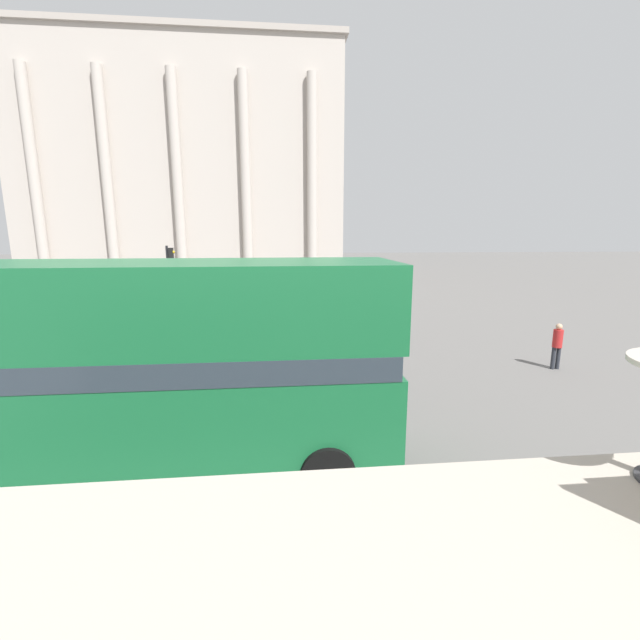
{
  "coord_description": "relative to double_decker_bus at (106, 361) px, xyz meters",
  "views": [
    {
      "loc": [
        -0.81,
        -2.34,
        4.69
      ],
      "look_at": [
        1.0,
        15.56,
        1.02
      ],
      "focal_mm": 24.0,
      "sensor_mm": 36.0,
      "label": 1
    }
  ],
  "objects": [
    {
      "name": "pedestrian_red",
      "position": [
        12.9,
        5.39,
        -1.39
      ],
      "size": [
        0.32,
        0.32,
        1.63
      ],
      "rotation": [
        0.0,
        0.0,
        5.17
      ],
      "color": "#282B33",
      "rests_on": "ground_plane"
    },
    {
      "name": "traffic_light_near",
      "position": [
        -0.27,
        5.18,
        0.08
      ],
      "size": [
        0.42,
        0.24,
        3.66
      ],
      "color": "black",
      "rests_on": "ground_plane"
    },
    {
      "name": "double_decker_bus",
      "position": [
        0.0,
        0.0,
        0.0
      ],
      "size": [
        10.93,
        2.68,
        4.17
      ],
      "rotation": [
        0.0,
        0.0,
        -0.07
      ],
      "color": "black",
      "rests_on": "ground_plane"
    },
    {
      "name": "pedestrian_grey",
      "position": [
        9.2,
        26.55,
        -1.29
      ],
      "size": [
        0.32,
        0.32,
        1.78
      ],
      "rotation": [
        0.0,
        0.0,
        0.48
      ],
      "color": "#282B33",
      "rests_on": "ground_plane"
    },
    {
      "name": "plaza_building_left",
      "position": [
        -5.32,
        40.48,
        8.75
      ],
      "size": [
        30.41,
        16.65,
        22.13
      ],
      "color": "#BCB2A8",
      "rests_on": "ground_plane"
    },
    {
      "name": "pedestrian_olive",
      "position": [
        3.56,
        6.89,
        -1.3
      ],
      "size": [
        0.32,
        0.32,
        1.76
      ],
      "rotation": [
        0.0,
        0.0,
        1.99
      ],
      "color": "#282B33",
      "rests_on": "ground_plane"
    },
    {
      "name": "traffic_light_mid",
      "position": [
        -1.83,
        12.91,
        0.35
      ],
      "size": [
        0.42,
        0.24,
        4.11
      ],
      "color": "black",
      "rests_on": "ground_plane"
    },
    {
      "name": "car_maroon",
      "position": [
        3.37,
        11.73,
        -1.62
      ],
      "size": [
        4.2,
        1.93,
        1.35
      ],
      "rotation": [
        0.0,
        0.0,
        3.25
      ],
      "color": "black",
      "rests_on": "ground_plane"
    },
    {
      "name": "car_black",
      "position": [
        1.75,
        9.23,
        -1.62
      ],
      "size": [
        4.2,
        1.93,
        1.35
      ],
      "rotation": [
        0.0,
        0.0,
        3.98
      ],
      "color": "black",
      "rests_on": "ground_plane"
    }
  ]
}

